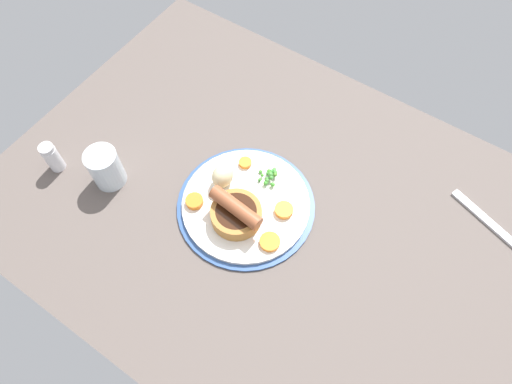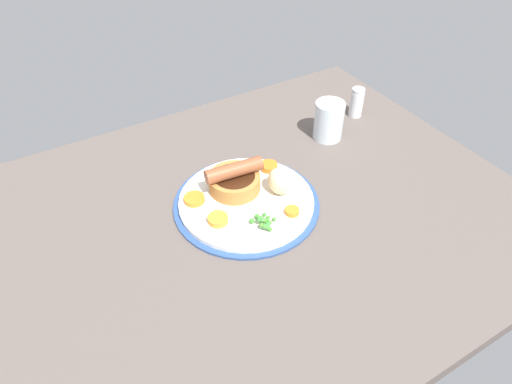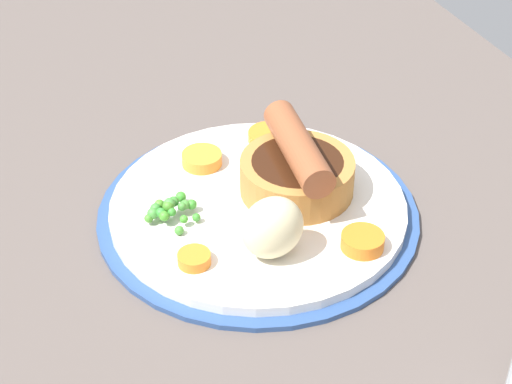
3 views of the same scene
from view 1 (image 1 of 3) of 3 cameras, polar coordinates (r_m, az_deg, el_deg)
name	(u,v)px [view 1 (image 1 of 3)]	position (r cm, az deg, el deg)	size (l,w,h in cm)	color
dining_table	(269,210)	(93.49, 1.61, -2.21)	(110.00, 80.00, 3.00)	#564C47
dinner_plate	(246,205)	(91.64, -1.27, -1.62)	(27.83, 27.83, 1.40)	#2D4C84
sausage_pudding	(236,213)	(87.38, -2.50, -2.64)	(11.35, 9.94, 5.98)	#AD7538
pea_pile	(270,176)	(92.95, 1.73, 2.07)	(4.70, 4.70, 1.96)	green
potato_chunk_0	(223,176)	(91.19, -4.18, 2.06)	(5.15, 4.02, 5.30)	beige
carrot_slice_0	(270,242)	(86.78, 1.73, -6.25)	(3.95, 3.95, 0.94)	orange
carrot_slice_1	(245,163)	(95.19, -1.36, 3.66)	(2.65, 2.65, 0.94)	orange
carrot_slice_2	(194,201)	(91.19, -7.71, -1.15)	(3.51, 3.51, 1.22)	orange
carrot_slice_4	(283,211)	(89.52, 3.39, -2.44)	(3.67, 3.67, 1.14)	orange
fork	(490,223)	(101.24, 27.17, -3.46)	(18.00, 1.60, 0.60)	silver
drinking_glass	(106,168)	(96.42, -18.29, 2.89)	(6.52, 6.52, 8.72)	silver
salt_shaker	(52,157)	(102.87, -24.12, 3.99)	(3.14, 3.14, 7.15)	silver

